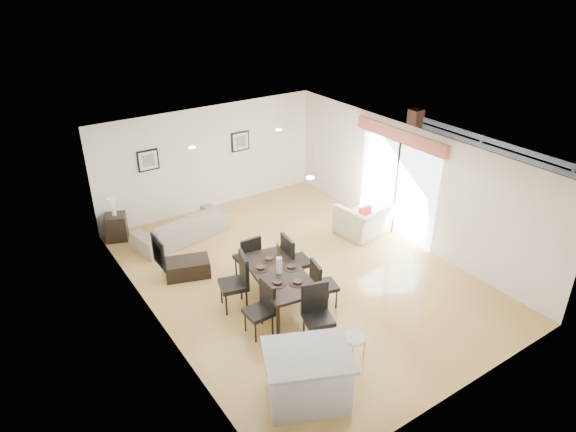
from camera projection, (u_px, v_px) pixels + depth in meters
ground at (299, 275)px, 10.76m from camera, size 8.00×8.00×0.00m
wall_back at (209, 159)px, 13.10m from camera, size 6.00×0.04×2.70m
wall_front at (463, 325)px, 7.19m from camera, size 6.00×0.04×2.70m
wall_left at (154, 263)px, 8.65m from camera, size 0.04×8.00×2.70m
wall_right at (407, 184)px, 11.64m from camera, size 0.04×8.00×2.70m
ceiling at (300, 153)px, 9.54m from camera, size 6.00×8.00×0.02m
sofa at (181, 227)px, 11.99m from camera, size 2.31×1.25×0.64m
armchair at (365, 219)px, 12.20m from camera, size 1.32×1.19×0.78m
courtyard_plant_a at (488, 198)px, 13.40m from camera, size 0.71×0.66×0.66m
courtyard_plant_b at (453, 190)px, 13.84m from camera, size 0.49×0.49×0.65m
dining_table at (279, 276)px, 9.50m from camera, size 1.19×1.94×0.76m
dining_chair_wnear at (263, 306)px, 8.91m from camera, size 0.45×0.45×0.99m
dining_chair_wfar at (238, 279)px, 9.53m from camera, size 0.61×0.61×1.11m
dining_chair_enear at (321, 282)px, 9.56m from camera, size 0.53×0.53×0.98m
dining_chair_efar at (293, 258)px, 10.19m from camera, size 0.55×0.55×1.11m
dining_chair_head at (317, 310)px, 8.72m from camera, size 0.60×0.60×1.07m
dining_chair_foot at (249, 255)px, 10.39m from camera, size 0.46×0.46×1.00m
vase at (279, 261)px, 9.35m from camera, size 0.81×1.27×0.67m
coffee_table at (188, 268)px, 10.67m from camera, size 1.03×0.80×0.36m
side_table at (117, 227)px, 12.00m from camera, size 0.60×0.60×0.62m
table_lamp at (113, 204)px, 11.73m from camera, size 0.23×0.23×0.43m
cushion at (365, 213)px, 11.96m from camera, size 0.34×0.12×0.33m
kitchen_island at (307, 376)px, 7.55m from camera, size 1.55×1.41×0.89m
bar_stool at (354, 342)px, 7.89m from camera, size 0.36×0.36×0.79m
framed_print_back_left at (148, 160)px, 12.15m from camera, size 0.52×0.04×0.52m
framed_print_back_right at (240, 141)px, 13.39m from camera, size 0.52×0.04×0.52m
framed_print_left_wall at (158, 252)px, 8.38m from camera, size 0.04×0.52×0.52m
sliding_door at (398, 168)px, 11.70m from camera, size 0.12×2.70×2.57m
courtyard at (465, 162)px, 14.05m from camera, size 6.00×6.00×2.00m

